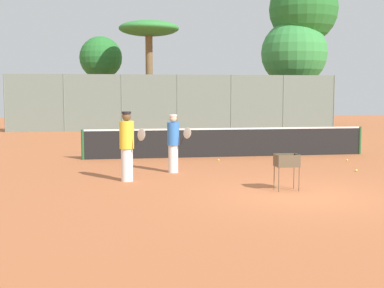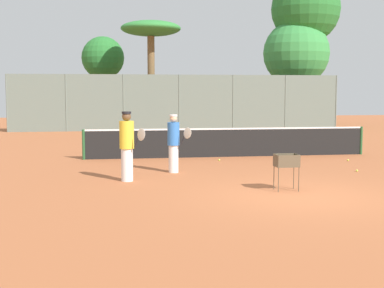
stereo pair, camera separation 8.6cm
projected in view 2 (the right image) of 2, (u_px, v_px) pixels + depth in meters
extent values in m
plane|color=#B26038|center=(299.00, 196.00, 12.36)|extent=(80.00, 80.00, 0.00)
cylinder|color=#26592D|center=(84.00, 145.00, 18.92)|extent=(0.10, 0.10, 1.07)
cylinder|color=#26592D|center=(361.00, 140.00, 20.53)|extent=(0.10, 0.10, 1.07)
cube|color=black|center=(228.00, 143.00, 19.73)|extent=(10.48, 0.01, 1.01)
cube|color=white|center=(228.00, 129.00, 19.68)|extent=(10.48, 0.02, 0.06)
cylinder|color=slate|center=(7.00, 103.00, 31.66)|extent=(0.08, 0.08, 3.46)
cylinder|color=slate|center=(66.00, 103.00, 32.19)|extent=(0.08, 0.08, 3.46)
cylinder|color=slate|center=(124.00, 103.00, 32.72)|extent=(0.08, 0.08, 3.46)
cylinder|color=slate|center=(179.00, 103.00, 33.24)|extent=(0.08, 0.08, 3.46)
cylinder|color=slate|center=(233.00, 102.00, 33.77)|extent=(0.08, 0.08, 3.46)
cylinder|color=slate|center=(285.00, 102.00, 34.29)|extent=(0.08, 0.08, 3.46)
cylinder|color=slate|center=(336.00, 102.00, 34.82)|extent=(0.08, 0.08, 3.46)
cube|color=slate|center=(179.00, 103.00, 33.24)|extent=(20.65, 0.01, 3.46)
cylinder|color=brown|center=(304.00, 78.00, 37.94)|extent=(0.25, 0.25, 6.73)
sphere|color=#28722D|center=(306.00, 9.00, 37.47)|extent=(4.82, 4.82, 4.82)
cylinder|color=brown|center=(104.00, 98.00, 37.85)|extent=(0.43, 0.43, 3.89)
sphere|color=#28722D|center=(103.00, 58.00, 37.57)|extent=(2.98, 2.98, 2.98)
cylinder|color=brown|center=(151.00, 82.00, 35.11)|extent=(0.47, 0.47, 6.02)
ellipsoid|color=#338438|center=(151.00, 28.00, 34.77)|extent=(3.93, 3.93, 0.98)
cylinder|color=brown|center=(295.00, 99.00, 37.78)|extent=(0.50, 0.50, 3.70)
sphere|color=#388E42|center=(296.00, 53.00, 37.46)|extent=(4.63, 4.63, 4.63)
cylinder|color=white|center=(174.00, 159.00, 15.91)|extent=(0.29, 0.29, 0.82)
cylinder|color=blue|center=(173.00, 134.00, 15.84)|extent=(0.36, 0.36, 0.68)
sphere|color=#DBB28C|center=(173.00, 119.00, 15.80)|extent=(0.22, 0.22, 0.22)
cylinder|color=white|center=(173.00, 115.00, 15.79)|extent=(0.23, 0.23, 0.06)
cylinder|color=black|center=(183.00, 140.00, 15.63)|extent=(0.12, 0.13, 0.27)
ellipsoid|color=silver|center=(187.00, 133.00, 15.50)|extent=(0.29, 0.31, 0.43)
cylinder|color=white|center=(127.00, 165.00, 14.37)|extent=(0.31, 0.31, 0.89)
cylinder|color=yellow|center=(127.00, 135.00, 14.29)|extent=(0.39, 0.39, 0.74)
sphere|color=brown|center=(126.00, 116.00, 14.24)|extent=(0.24, 0.24, 0.24)
cylinder|color=black|center=(126.00, 113.00, 14.23)|extent=(0.25, 0.25, 0.06)
cylinder|color=black|center=(136.00, 142.00, 14.06)|extent=(0.12, 0.13, 0.27)
ellipsoid|color=silver|center=(141.00, 135.00, 13.92)|extent=(0.28, 0.32, 0.43)
cylinder|color=brown|center=(278.00, 180.00, 12.80)|extent=(0.02, 0.02, 0.59)
cylinder|color=brown|center=(299.00, 179.00, 12.88)|extent=(0.02, 0.02, 0.59)
cylinder|color=brown|center=(274.00, 178.00, 13.16)|extent=(0.02, 0.02, 0.59)
cylinder|color=brown|center=(294.00, 177.00, 13.24)|extent=(0.02, 0.02, 0.59)
cube|color=brown|center=(286.00, 166.00, 12.99)|extent=(0.55, 0.40, 0.01)
cube|color=brown|center=(289.00, 161.00, 12.78)|extent=(0.55, 0.01, 0.30)
cube|color=brown|center=(284.00, 159.00, 13.17)|extent=(0.55, 0.01, 0.30)
cube|color=brown|center=(276.00, 161.00, 12.93)|extent=(0.01, 0.40, 0.30)
cube|color=brown|center=(297.00, 160.00, 13.02)|extent=(0.01, 0.40, 0.30)
sphere|color=#D1E54C|center=(281.00, 163.00, 12.84)|extent=(0.07, 0.07, 0.07)
sphere|color=#D1E54C|center=(278.00, 164.00, 13.10)|extent=(0.07, 0.07, 0.07)
sphere|color=#D1E54C|center=(292.00, 165.00, 12.92)|extent=(0.07, 0.07, 0.07)
sphere|color=#D1E54C|center=(290.00, 165.00, 12.97)|extent=(0.07, 0.07, 0.07)
sphere|color=#D1E54C|center=(282.00, 164.00, 13.12)|extent=(0.07, 0.07, 0.07)
sphere|color=#D1E54C|center=(294.00, 162.00, 13.06)|extent=(0.07, 0.07, 0.07)
sphere|color=#D1E54C|center=(292.00, 163.00, 12.86)|extent=(0.07, 0.07, 0.07)
sphere|color=#D1E54C|center=(294.00, 162.00, 13.06)|extent=(0.07, 0.07, 0.07)
sphere|color=#D1E54C|center=(294.00, 164.00, 13.12)|extent=(0.07, 0.07, 0.07)
sphere|color=#D1E54C|center=(291.00, 162.00, 13.12)|extent=(0.07, 0.07, 0.07)
sphere|color=#D1E54C|center=(284.00, 165.00, 12.98)|extent=(0.07, 0.07, 0.07)
sphere|color=#D1E54C|center=(281.00, 166.00, 12.83)|extent=(0.07, 0.07, 0.07)
sphere|color=#D1E54C|center=(281.00, 165.00, 12.86)|extent=(0.07, 0.07, 0.07)
sphere|color=#D1E54C|center=(282.00, 165.00, 13.01)|extent=(0.07, 0.07, 0.07)
sphere|color=#D1E54C|center=(348.00, 160.00, 18.55)|extent=(0.07, 0.07, 0.07)
sphere|color=#D1E54C|center=(357.00, 171.00, 16.10)|extent=(0.07, 0.07, 0.07)
sphere|color=#D1E54C|center=(219.00, 160.00, 18.59)|extent=(0.07, 0.07, 0.07)
cube|color=#3F4C8C|center=(186.00, 121.00, 36.32)|extent=(4.20, 1.70, 0.90)
cube|color=#33383D|center=(183.00, 109.00, 36.21)|extent=(2.20, 1.50, 0.70)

